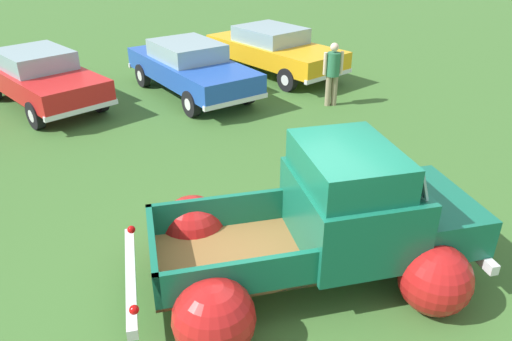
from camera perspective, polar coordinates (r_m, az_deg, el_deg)
The scene contains 6 objects.
ground_plane at distance 6.95m, azimuth 5.23°, elevation -12.36°, with size 80.00×80.00×0.00m, color #3D6B2D.
vintage_pickup_truck at distance 6.61m, azimuth 8.72°, elevation -6.71°, with size 4.93×3.54×1.96m.
show_car_1 at distance 13.96m, azimuth -23.85°, elevation 10.02°, with size 3.01×4.74×1.43m.
show_car_2 at distance 13.78m, azimuth -7.66°, elevation 11.92°, with size 2.44×4.84×1.43m.
show_car_3 at distance 15.60m, azimuth 2.05°, elevation 13.98°, with size 2.94×4.96×1.43m.
spectator_1 at distance 12.91m, azimuth 8.95°, elevation 11.44°, with size 0.54×0.42×1.64m.
Camera 1 is at (-2.96, -4.44, 4.45)m, focal length 34.29 mm.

